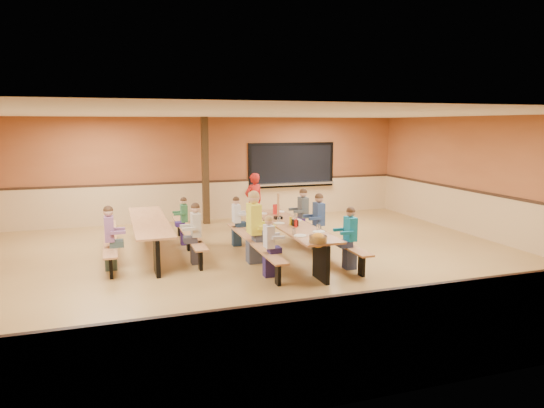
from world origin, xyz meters
name	(u,v)px	position (x,y,z in m)	size (l,w,h in m)	color
ground	(257,265)	(0.00, 0.00, 0.00)	(12.00, 12.00, 0.00)	olive
room_envelope	(257,231)	(0.00, 0.00, 0.69)	(12.04, 10.04, 3.02)	#99542C
kitchen_pass_through	(292,167)	(2.60, 4.96, 1.49)	(2.78, 0.28, 1.38)	black
structural_post	(205,171)	(-0.20, 4.40, 1.50)	(0.18, 0.18, 3.00)	black
cafeteria_table_main	(291,234)	(0.81, 0.25, 0.53)	(1.91, 3.70, 0.74)	#AF7245
cafeteria_table_second	(150,230)	(-1.97, 1.58, 0.53)	(1.91, 3.70, 0.74)	#AF7245
seated_child_white_left	(269,247)	(-0.01, -0.79, 0.57)	(0.33, 0.27, 1.13)	silver
seated_adult_yellow	(254,228)	(-0.01, 0.19, 0.73)	(0.49, 0.40, 1.45)	yellow
seated_child_grey_left	(236,222)	(-0.01, 1.66, 0.57)	(0.33, 0.27, 1.14)	silver
seated_child_teal_right	(350,239)	(1.64, -0.82, 0.60)	(0.37, 0.30, 1.21)	#12799D
seated_child_navy_right	(319,222)	(1.64, 0.69, 0.63)	(0.40, 0.32, 1.27)	navy
seated_child_char_right	(303,215)	(1.64, 1.62, 0.63)	(0.39, 0.32, 1.25)	#444B4D
seated_child_purple_sec	(110,238)	(-2.80, 0.59, 0.62)	(0.38, 0.31, 1.24)	#7D4D74
seated_child_green_sec	(184,221)	(-1.15, 2.13, 0.56)	(0.32, 0.26, 1.11)	#2E673C
seated_child_tan_sec	(196,234)	(-1.15, 0.48, 0.61)	(0.38, 0.31, 1.23)	#B7AE95
standing_woman	(254,201)	(0.88, 3.28, 0.76)	(0.55, 0.36, 1.51)	red
punch_pitcher	(276,209)	(0.88, 1.41, 0.85)	(0.16, 0.16, 0.22)	red
chip_bowl	(318,238)	(0.70, -1.40, 0.81)	(0.32, 0.32, 0.15)	orange
napkin_dispenser	(295,223)	(0.82, 0.03, 0.80)	(0.10, 0.14, 0.13)	black
condiment_mustard	(291,221)	(0.76, 0.14, 0.82)	(0.06, 0.06, 0.17)	yellow
condiment_ketchup	(296,223)	(0.79, -0.10, 0.82)	(0.06, 0.06, 0.17)	#B2140F
table_paddle	(278,213)	(0.73, 0.85, 0.88)	(0.16, 0.16, 0.56)	black
place_settings	(291,221)	(0.81, 0.25, 0.80)	(0.65, 3.30, 0.11)	beige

